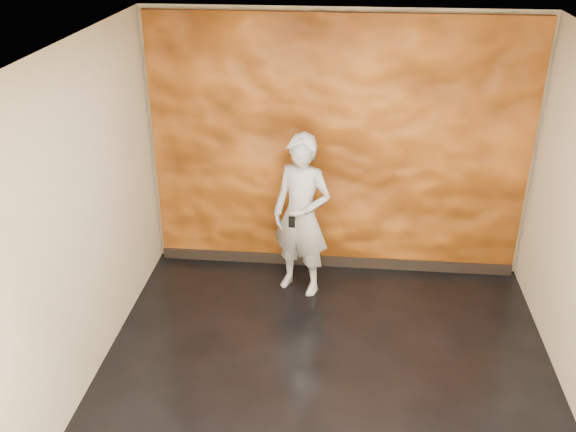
{
  "coord_description": "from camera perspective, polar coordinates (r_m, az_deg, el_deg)",
  "views": [
    {
      "loc": [
        0.11,
        -4.32,
        3.72
      ],
      "look_at": [
        -0.43,
        1.05,
        1.04
      ],
      "focal_mm": 40.0,
      "sensor_mm": 36.0,
      "label": 1
    }
  ],
  "objects": [
    {
      "name": "feature_wall",
      "position": [
        6.71,
        4.46,
        5.92
      ],
      "size": [
        3.9,
        0.06,
        2.75
      ],
      "primitive_type": "cube",
      "color": "orange",
      "rests_on": "ground"
    },
    {
      "name": "baseboard",
      "position": [
        7.24,
        4.09,
        -4.02
      ],
      "size": [
        3.9,
        0.04,
        0.12
      ],
      "primitive_type": "cube",
      "color": "black",
      "rests_on": "ground"
    },
    {
      "name": "room",
      "position": [
        4.91,
        3.79,
        -1.87
      ],
      "size": [
        4.02,
        4.02,
        2.81
      ],
      "color": "black",
      "rests_on": "ground"
    },
    {
      "name": "phone",
      "position": [
        6.22,
        0.34,
        -0.53
      ],
      "size": [
        0.07,
        0.02,
        0.12
      ],
      "primitive_type": "cube",
      "rotation": [
        0.0,
        0.0,
        -0.12
      ],
      "color": "black",
      "rests_on": "man"
    },
    {
      "name": "man",
      "position": [
        6.45,
        1.21,
        0.02
      ],
      "size": [
        0.73,
        0.61,
        1.7
      ],
      "primitive_type": "imported",
      "rotation": [
        0.0,
        0.0,
        -0.39
      ],
      "color": "#959BA3",
      "rests_on": "ground"
    }
  ]
}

